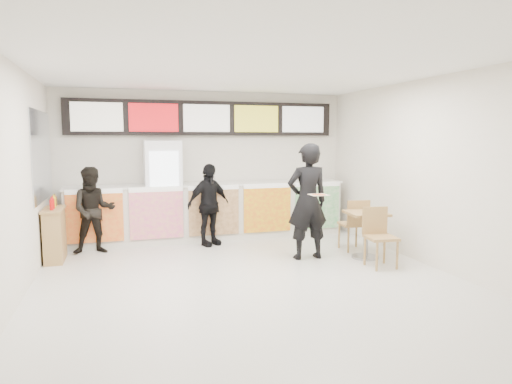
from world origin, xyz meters
name	(u,v)px	position (x,y,z in m)	size (l,w,h in m)	color
floor	(254,285)	(0.00, 0.00, 0.00)	(7.00, 7.00, 0.00)	beige
ceiling	(254,66)	(0.00, 0.00, 3.00)	(7.00, 7.00, 0.00)	white
wall_back	(206,164)	(0.00, 3.50, 1.50)	(6.00, 6.00, 0.00)	silver
wall_left	(9,185)	(-3.00, 0.00, 1.50)	(7.00, 7.00, 0.00)	silver
wall_right	(438,174)	(3.00, 0.00, 1.50)	(7.00, 7.00, 0.00)	silver
service_counter	(210,211)	(0.00, 3.09, 0.57)	(5.56, 0.77, 1.14)	silver
menu_board	(206,118)	(0.00, 3.41, 2.45)	(5.50, 0.14, 0.70)	black
drinks_fridge	(163,192)	(-0.93, 3.11, 1.00)	(0.70, 0.67, 2.00)	white
mirror_panel	(42,156)	(-2.99, 2.45, 1.75)	(0.01, 2.00, 1.50)	#B2B7BF
customer_main	(307,202)	(1.28, 1.11, 0.98)	(0.72, 0.47, 1.96)	black
customer_left	(94,210)	(-2.21, 2.54, 0.77)	(0.75, 0.59, 1.55)	black
customer_mid	(209,205)	(-0.14, 2.55, 0.78)	(0.92, 0.38, 1.57)	black
pizza_slice	(319,194)	(1.28, 0.66, 1.16)	(0.36, 0.36, 0.02)	beige
cafe_table	(366,226)	(2.25, 0.84, 0.55)	(0.71, 1.66, 0.95)	#AB894E
condiment_ledge	(55,234)	(-2.82, 2.20, 0.45)	(0.32, 0.79, 1.06)	#AB894E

